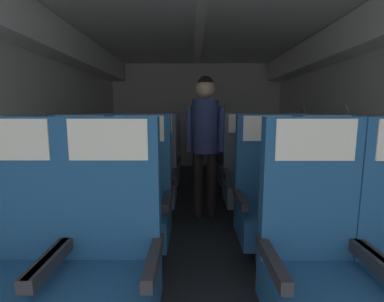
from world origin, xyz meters
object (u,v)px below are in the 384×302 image
seat_a_left_window (8,263)px  seat_c_right_aisle (288,177)px  seat_b_left_window (79,204)px  seat_d_right_window (234,162)px  seat_c_left_aisle (153,177)px  seat_a_right_window (314,263)px  seat_c_right_window (245,177)px  seat_b_right_aisle (325,202)px  seat_b_left_aisle (139,204)px  seat_b_right_window (266,203)px  seat_d_left_aisle (162,162)px  seat_d_left_window (129,162)px  flight_attendant (204,132)px  seat_a_left_aisle (107,263)px  seat_c_left_window (111,177)px  seat_d_right_aisle (266,162)px

seat_a_left_window → seat_c_right_aisle: same height
seat_b_left_window → seat_d_right_window: bearing=48.9°
seat_c_left_aisle → seat_c_right_aisle: same height
seat_a_right_window → seat_c_right_window: same height
seat_b_right_aisle → seat_c_right_window: same height
seat_a_right_window → seat_b_left_aisle: 1.30m
seat_b_left_window → seat_b_right_window: 1.48m
seat_a_left_window → seat_d_left_aisle: bearing=79.6°
seat_b_right_aisle → seat_d_left_aisle: (-1.48, 1.68, 0.00)m
seat_b_left_window → seat_d_right_window: 2.26m
seat_b_right_window → seat_d_left_aisle: bearing=121.0°
seat_d_left_window → seat_b_right_window: bearing=-48.7°
seat_b_left_aisle → flight_attendant: (0.56, 0.95, 0.48)m
seat_c_left_aisle → seat_c_right_window: same height
seat_a_left_aisle → seat_d_left_aisle: bearing=90.2°
seat_c_left_window → seat_d_right_window: 1.71m
flight_attendant → seat_c_right_aisle: bearing=5.9°
seat_d_right_window → seat_b_left_aisle: bearing=-120.9°
seat_d_left_aisle → seat_d_right_window: same height
seat_b_left_window → seat_c_right_window: size_ratio=1.00×
seat_c_left_window → seat_b_right_window: bearing=-29.4°
seat_b_right_aisle → seat_b_left_aisle: bearing=-179.2°
seat_b_left_aisle → seat_c_right_aisle: 1.70m
seat_b_right_window → seat_c_left_window: same height
seat_a_left_window → seat_c_right_window: (1.47, 1.68, 0.00)m
seat_c_left_aisle → seat_d_left_window: same height
seat_c_right_aisle → seat_a_right_window: bearing=-105.7°
seat_b_left_aisle → seat_d_right_aisle: same height
seat_c_left_aisle → seat_d_right_window: same height
seat_a_right_window → seat_c_left_window: same height
seat_a_left_aisle → seat_b_right_aisle: (1.47, 0.85, 0.00)m
seat_d_left_aisle → seat_d_right_window: bearing=0.2°
seat_a_right_window → seat_b_right_aisle: size_ratio=1.00×
seat_d_left_window → seat_a_left_aisle: bearing=-79.3°
seat_a_left_window → flight_attendant: flight_attendant is taller
seat_d_left_aisle → seat_b_right_window: bearing=-59.0°
seat_b_right_window → seat_c_right_aisle: same height
seat_b_right_aisle → seat_d_left_aisle: same height
seat_d_left_window → seat_a_right_window: bearing=-59.9°
seat_c_left_window → seat_d_right_aisle: size_ratio=1.00×
seat_a_left_aisle → seat_a_right_window: same height
seat_b_right_aisle → flight_attendant: bearing=134.7°
seat_b_right_window → flight_attendant: flight_attendant is taller
seat_c_right_window → seat_b_right_window: bearing=-89.7°
seat_b_right_aisle → seat_d_right_aisle: same height
flight_attendant → seat_d_left_aisle: bearing=139.1°
seat_d_left_aisle → seat_d_right_aisle: 1.48m
seat_a_left_window → seat_d_right_window: same height
seat_b_left_aisle → seat_c_left_aisle: bearing=90.3°
seat_a_left_window → flight_attendant: (1.02, 1.78, 0.48)m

